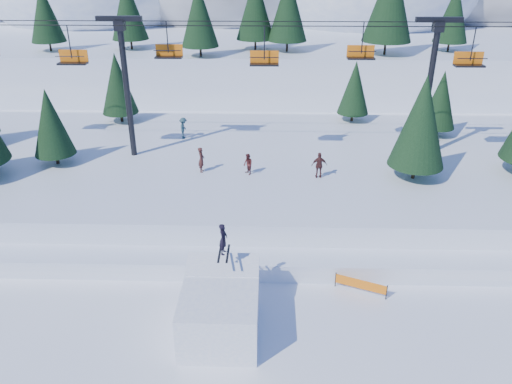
{
  "coord_description": "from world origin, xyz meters",
  "views": [
    {
      "loc": [
        1.5,
        -17.98,
        16.83
      ],
      "look_at": [
        0.83,
        6.0,
        5.2
      ],
      "focal_mm": 35.0,
      "sensor_mm": 36.0,
      "label": 1
    }
  ],
  "objects_px": {
    "chairlift": "(260,67)",
    "banner_far": "(398,263)",
    "banner_near": "(361,284)",
    "jump_kicker": "(220,309)"
  },
  "relations": [
    {
      "from": "jump_kicker",
      "to": "chairlift",
      "type": "xyz_separation_m",
      "value": [
        1.54,
        17.0,
        7.99
      ]
    },
    {
      "from": "banner_far",
      "to": "chairlift",
      "type": "bearing_deg",
      "value": 125.39
    },
    {
      "from": "jump_kicker",
      "to": "banner_near",
      "type": "height_order",
      "value": "jump_kicker"
    },
    {
      "from": "banner_near",
      "to": "chairlift",
      "type": "bearing_deg",
      "value": 112.73
    },
    {
      "from": "jump_kicker",
      "to": "banner_far",
      "type": "bearing_deg",
      "value": 28.63
    },
    {
      "from": "jump_kicker",
      "to": "banner_near",
      "type": "relative_size",
      "value": 1.95
    },
    {
      "from": "chairlift",
      "to": "banner_far",
      "type": "xyz_separation_m",
      "value": [
        8.27,
        -11.64,
        -8.78
      ]
    },
    {
      "from": "jump_kicker",
      "to": "chairlift",
      "type": "relative_size",
      "value": 0.11
    },
    {
      "from": "jump_kicker",
      "to": "chairlift",
      "type": "distance_m",
      "value": 18.84
    },
    {
      "from": "banner_near",
      "to": "banner_far",
      "type": "relative_size",
      "value": 0.94
    }
  ]
}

